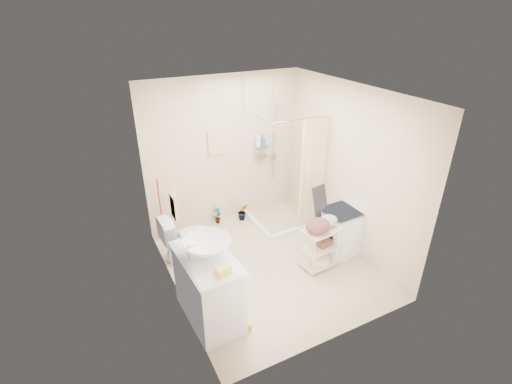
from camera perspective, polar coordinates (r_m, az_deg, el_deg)
floor at (r=5.80m, az=1.79°, el=-11.00°), size 3.20×3.20×0.00m
ceiling at (r=4.68m, az=2.25°, el=15.00°), size 2.80×3.20×0.04m
wall_back at (r=6.44m, az=-4.93°, el=6.20°), size 2.80×0.04×2.60m
wall_front at (r=3.99m, az=13.28°, el=-8.54°), size 2.80×0.04×2.60m
wall_left at (r=4.67m, az=-13.25°, el=-2.89°), size 0.04×3.20×2.60m
wall_right at (r=5.86m, az=14.09°, el=3.32°), size 0.04×3.20×2.60m
vanity at (r=4.73m, az=-7.34°, el=-14.37°), size 0.64×1.08×0.92m
sink at (r=4.43m, az=-7.55°, el=-8.38°), size 0.65×0.65×0.20m
counter_basket at (r=4.16m, az=-5.12°, el=-11.90°), size 0.19×0.16×0.09m
floor_basket at (r=4.81m, az=-2.05°, el=-19.57°), size 0.32×0.27×0.15m
toilet at (r=5.82m, az=-10.75°, el=-6.81°), size 0.77×0.46×0.76m
mop at (r=6.31m, az=-14.86°, el=-2.41°), size 0.14×0.14×1.15m
potted_plant_a at (r=6.74m, az=-5.96°, el=-3.59°), size 0.20×0.18×0.32m
potted_plant_b at (r=6.82m, az=-2.04°, el=-3.02°), size 0.22×0.19×0.34m
hanging_towel at (r=6.30m, az=-6.20°, el=7.62°), size 0.28×0.03×0.42m
towel_ring at (r=4.42m, az=-12.56°, el=-2.08°), size 0.04×0.22×0.34m
tp_holder at (r=5.02m, az=-12.27°, el=-8.30°), size 0.08×0.12×0.14m
shower at (r=6.43m, az=4.09°, el=3.80°), size 1.10×1.10×2.10m
shampoo_bottle_a at (r=6.55m, az=0.33°, el=8.08°), size 0.12×0.12×0.26m
shampoo_bottle_b at (r=6.62m, az=1.06°, el=7.94°), size 0.10×0.10×0.19m
washing_machine at (r=5.99m, az=12.55°, el=-6.02°), size 0.54×0.56×0.75m
laundry_rack at (r=5.63m, az=9.98°, el=-7.92°), size 0.59×0.38×0.77m
ironing_board at (r=5.84m, az=10.21°, el=-4.37°), size 0.34×0.21×1.15m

